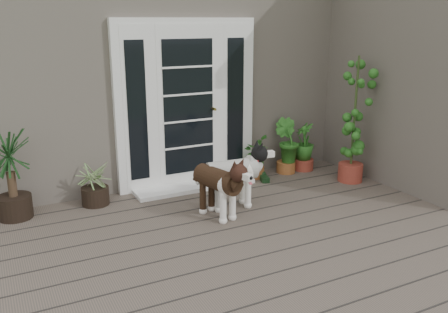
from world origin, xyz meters
name	(u,v)px	position (x,y,z in m)	size (l,w,h in m)	color
deck	(296,252)	(0.00, 0.40, 0.06)	(6.20, 4.60, 0.12)	#6B5B4C
house_main	(150,63)	(0.00, 4.65, 1.55)	(7.40, 4.00, 3.10)	#665E54
house_wing	(430,73)	(2.90, 1.50, 1.55)	(1.60, 2.40, 3.10)	#665E54
door_unit	(187,104)	(-0.20, 2.60, 1.19)	(1.90, 0.14, 2.15)	white
door_step	(195,186)	(-0.20, 2.40, 0.14)	(1.60, 0.40, 0.05)	white
brindle_dog	(218,190)	(-0.35, 1.41, 0.44)	(0.33, 0.77, 0.64)	#3A2415
white_dog	(232,181)	(-0.09, 1.58, 0.45)	(0.34, 0.79, 0.66)	white
spider_plant	(94,182)	(-1.49, 2.40, 0.41)	(0.54, 0.54, 0.57)	#77935A
yucca	(11,174)	(-2.37, 2.40, 0.63)	(0.70, 0.70, 1.02)	black
herb_a	(256,161)	(0.73, 2.40, 0.37)	(0.39, 0.39, 0.49)	#255D1A
herb_b	(286,153)	(1.23, 2.40, 0.41)	(0.38, 0.38, 0.57)	#2F641C
herb_c	(304,151)	(1.54, 2.40, 0.40)	(0.36, 0.36, 0.56)	#245E1B
sapling	(354,118)	(1.80, 1.69, 0.99)	(0.51, 0.51, 1.75)	#265418
clog_left	(231,179)	(0.33, 2.37, 0.17)	(0.14, 0.31, 0.09)	#163716
clog_right	(264,177)	(0.76, 2.24, 0.16)	(0.14, 0.30, 0.09)	black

